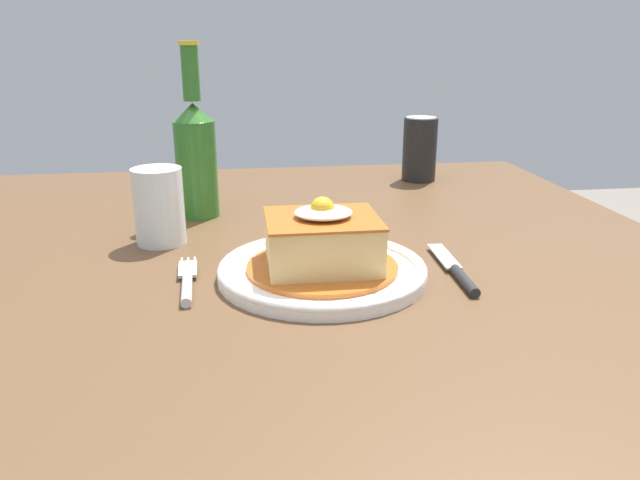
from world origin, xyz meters
name	(u,v)px	position (x,y,z in m)	size (l,w,h in m)	color
dining_table	(274,314)	(0.00, 0.00, 0.63)	(1.13, 1.05, 0.73)	brown
main_plate	(322,270)	(0.05, -0.12, 0.74)	(0.25, 0.25, 0.02)	white
sandwich_meal	(322,244)	(0.05, -0.12, 0.77)	(0.18, 0.18, 0.09)	#B75B1E
fork	(187,283)	(-0.10, -0.13, 0.74)	(0.02, 0.14, 0.01)	silver
knife	(458,273)	(0.21, -0.14, 0.74)	(0.02, 0.17, 0.01)	#262628
soda_can	(420,149)	(0.31, 0.37, 0.79)	(0.07, 0.07, 0.12)	black
beer_bottle_green	(196,154)	(-0.11, 0.17, 0.83)	(0.06, 0.06, 0.27)	#2D6B23
drinking_glass	(160,211)	(-0.15, 0.04, 0.78)	(0.07, 0.07, 0.10)	gold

